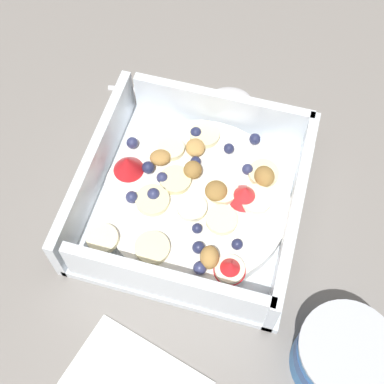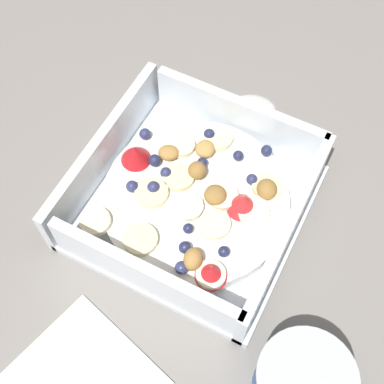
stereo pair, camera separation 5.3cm
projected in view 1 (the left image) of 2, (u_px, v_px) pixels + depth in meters
The scene contains 4 objects.
ground_plane at pixel (196, 209), 0.55m from camera, with size 2.40×2.40×0.00m, color gray.
fruit_bowl at pixel (193, 197), 0.54m from camera, with size 0.21×0.21×0.06m.
spoon at pixel (211, 94), 0.62m from camera, with size 0.05×0.17×0.01m.
yogurt_cup at pixel (340, 357), 0.45m from camera, with size 0.08×0.08×0.06m.
Camera 1 is at (0.25, 0.06, 0.49)m, focal length 49.76 mm.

